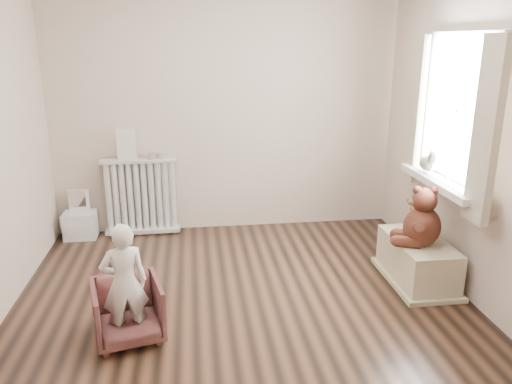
{
  "coord_description": "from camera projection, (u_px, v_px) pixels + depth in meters",
  "views": [
    {
      "loc": [
        -0.35,
        -3.43,
        2.0
      ],
      "look_at": [
        0.15,
        0.45,
        0.8
      ],
      "focal_mm": 35.0,
      "sensor_mm": 36.0,
      "label": 1
    }
  ],
  "objects": [
    {
      "name": "floor",
      "position": [
        244.0,
        308.0,
        3.88
      ],
      "size": [
        3.6,
        3.6,
        0.01
      ],
      "primitive_type": "cube",
      "color": "black",
      "rests_on": "ground"
    },
    {
      "name": "back_wall",
      "position": [
        225.0,
        109.0,
        5.2
      ],
      "size": [
        3.6,
        0.02,
        2.6
      ],
      "primitive_type": "cube",
      "color": "beige",
      "rests_on": "ground"
    },
    {
      "name": "front_wall",
      "position": [
        295.0,
        242.0,
        1.79
      ],
      "size": [
        3.6,
        0.02,
        2.6
      ],
      "primitive_type": "cube",
      "color": "beige",
      "rests_on": "ground"
    },
    {
      "name": "right_wall",
      "position": [
        483.0,
        137.0,
        3.72
      ],
      "size": [
        0.02,
        3.6,
        2.6
      ],
      "primitive_type": "cube",
      "color": "beige",
      "rests_on": "ground"
    },
    {
      "name": "window",
      "position": [
        459.0,
        112.0,
        3.95
      ],
      "size": [
        0.03,
        0.9,
        1.1
      ],
      "primitive_type": "cube",
      "color": "white",
      "rests_on": "right_wall"
    },
    {
      "name": "window_sill",
      "position": [
        441.0,
        182.0,
        4.11
      ],
      "size": [
        0.22,
        1.1,
        0.06
      ],
      "primitive_type": "cube",
      "color": "silver",
      "rests_on": "right_wall"
    },
    {
      "name": "curtain_left",
      "position": [
        486.0,
        132.0,
        3.42
      ],
      "size": [
        0.06,
        0.26,
        1.3
      ],
      "primitive_type": "cube",
      "color": "beige",
      "rests_on": "right_wall"
    },
    {
      "name": "curtain_right",
      "position": [
        415.0,
        110.0,
        4.5
      ],
      "size": [
        0.06,
        0.26,
        1.3
      ],
      "primitive_type": "cube",
      "color": "beige",
      "rests_on": "right_wall"
    },
    {
      "name": "radiator",
      "position": [
        141.0,
        199.0,
        5.24
      ],
      "size": [
        0.78,
        0.15,
        0.82
      ],
      "primitive_type": "cube",
      "color": "silver",
      "rests_on": "floor"
    },
    {
      "name": "paper_doll",
      "position": [
        126.0,
        144.0,
        5.06
      ],
      "size": [
        0.19,
        0.02,
        0.32
      ],
      "primitive_type": "cube",
      "color": "beige",
      "rests_on": "radiator"
    },
    {
      "name": "tin_a",
      "position": [
        152.0,
        156.0,
        5.13
      ],
      "size": [
        0.1,
        0.1,
        0.06
      ],
      "primitive_type": "cylinder",
      "color": "#A59E8C",
      "rests_on": "radiator"
    },
    {
      "name": "tin_b",
      "position": [
        161.0,
        156.0,
        5.14
      ],
      "size": [
        0.09,
        0.09,
        0.05
      ],
      "primitive_type": "cylinder",
      "color": "#A59E8C",
      "rests_on": "radiator"
    },
    {
      "name": "toy_vanity",
      "position": [
        79.0,
        213.0,
        5.17
      ],
      "size": [
        0.32,
        0.23,
        0.51
      ],
      "primitive_type": "cube",
      "color": "silver",
      "rests_on": "floor"
    },
    {
      "name": "armchair",
      "position": [
        128.0,
        311.0,
        3.43
      ],
      "size": [
        0.55,
        0.56,
        0.42
      ],
      "primitive_type": "imported",
      "rotation": [
        0.0,
        0.0,
        0.24
      ],
      "color": "brown",
      "rests_on": "floor"
    },
    {
      "name": "child",
      "position": [
        124.0,
        284.0,
        3.31
      ],
      "size": [
        0.35,
        0.27,
        0.85
      ],
      "primitive_type": "imported",
      "rotation": [
        0.0,
        0.0,
        3.38
      ],
      "color": "white",
      "rests_on": "armchair"
    },
    {
      "name": "toy_bench",
      "position": [
        417.0,
        259.0,
        4.26
      ],
      "size": [
        0.42,
        0.8,
        0.38
      ],
      "primitive_type": "cube",
      "color": "beige",
      "rests_on": "floor"
    },
    {
      "name": "teddy_bear",
      "position": [
        424.0,
        211.0,
        4.03
      ],
      "size": [
        0.48,
        0.43,
        0.49
      ],
      "primitive_type": null,
      "rotation": [
        0.0,
        0.0,
        -0.35
      ],
      "color": "#3C1910",
      "rests_on": "toy_bench"
    },
    {
      "name": "plush_cat",
      "position": [
        429.0,
        161.0,
        4.28
      ],
      "size": [
        0.2,
        0.27,
        0.21
      ],
      "primitive_type": null,
      "rotation": [
        0.0,
        0.0,
        -0.23
      ],
      "color": "gray",
      "rests_on": "window_sill"
    }
  ]
}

